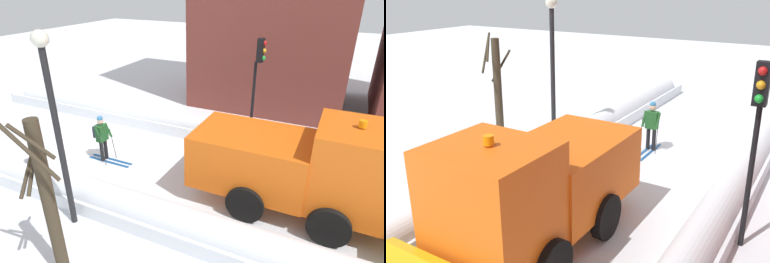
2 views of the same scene
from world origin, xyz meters
TOP-DOWN VIEW (x-y plane):
  - ground_plane at (0.00, 10.00)m, footprint 80.00×80.00m
  - snowbank_left at (-2.90, 10.00)m, footprint 1.10×36.00m
  - plow_truck at (0.39, 7.78)m, footprint 3.20×5.98m
  - skier at (0.51, 0.82)m, footprint 0.62×1.80m
  - traffic_light_pole at (-3.56, 5.44)m, footprint 0.28×0.42m
  - street_lamp at (3.69, 2.33)m, footprint 0.40×0.40m
  - bare_tree_near at (5.23, 3.49)m, footprint 0.92×0.97m

SIDE VIEW (x-z plane):
  - ground_plane at x=0.00m, z-range 0.00..0.00m
  - snowbank_left at x=-2.90m, z-range -0.08..0.88m
  - skier at x=0.51m, z-range 0.10..1.91m
  - plow_truck at x=0.39m, z-range -0.08..3.04m
  - bare_tree_near at x=5.23m, z-range 0.04..4.14m
  - traffic_light_pole at x=-3.56m, z-range 0.87..5.13m
  - street_lamp at x=3.69m, z-range 0.70..5.98m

